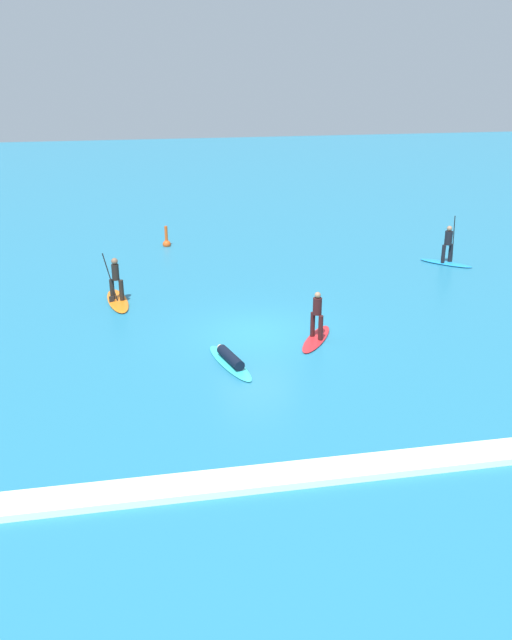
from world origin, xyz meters
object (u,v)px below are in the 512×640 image
at_px(surfer_on_blue_board, 447,253).
at_px(surfer_on_orange_board, 117,293).
at_px(surfer_on_teal_board, 230,360).
at_px(marker_buoy, 167,242).
at_px(surfer_on_red_board, 317,328).

bearing_deg(surfer_on_blue_board, surfer_on_orange_board, -126.80).
distance_m(surfer_on_blue_board, surfer_on_orange_board, 15.49).
relative_size(surfer_on_teal_board, marker_buoy, 2.62).
height_order(surfer_on_blue_board, surfer_on_orange_board, surfer_on_blue_board).
xyz_separation_m(surfer_on_blue_board, marker_buoy, (-12.84, 5.63, -0.32)).
distance_m(surfer_on_teal_board, surfer_on_red_board, 3.53).
bearing_deg(marker_buoy, surfer_on_blue_board, -23.66).
bearing_deg(surfer_on_red_board, marker_buoy, 50.00).
relative_size(surfer_on_red_board, marker_buoy, 2.17).
relative_size(surfer_on_red_board, surfer_on_orange_board, 0.84).
bearing_deg(marker_buoy, surfer_on_red_board, -71.75).
bearing_deg(surfer_on_orange_board, surfer_on_teal_board, 20.61).
xyz_separation_m(surfer_on_teal_board, surfer_on_blue_board, (11.70, 9.03, 0.38)).
relative_size(surfer_on_teal_board, surfer_on_orange_board, 1.02).
height_order(surfer_on_red_board, marker_buoy, surfer_on_red_board).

